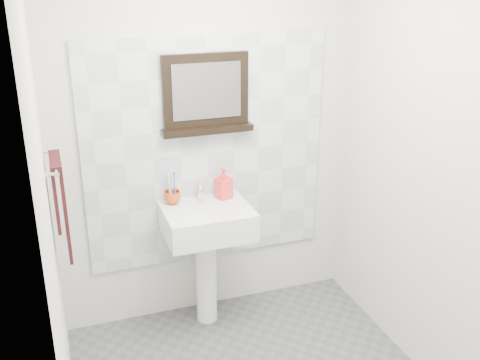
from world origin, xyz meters
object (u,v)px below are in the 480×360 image
toothbrush_cup (172,197)px  soap_dispenser (224,183)px  pedestal_sink (207,234)px  hand_towel (60,199)px  framed_mirror (206,96)px

toothbrush_cup → soap_dispenser: soap_dispenser is taller
pedestal_sink → soap_dispenser: soap_dispenser is taller
pedestal_sink → hand_towel: size_ratio=1.75×
framed_mirror → soap_dispenser: bearing=-39.8°
pedestal_sink → framed_mirror: 0.88m
framed_mirror → hand_towel: (-0.93, -0.42, -0.40)m
toothbrush_cup → soap_dispenser: (0.34, -0.02, 0.06)m
toothbrush_cup → soap_dispenser: 0.34m
pedestal_sink → framed_mirror: size_ratio=1.64×
soap_dispenser → framed_mirror: size_ratio=0.35×
pedestal_sink → hand_towel: hand_towel is taller
toothbrush_cup → framed_mirror: 0.68m
framed_mirror → hand_towel: size_ratio=1.07×
toothbrush_cup → soap_dispenser: bearing=-3.2°
framed_mirror → hand_towel: bearing=-155.8°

